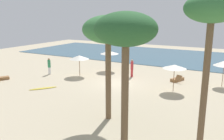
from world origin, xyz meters
TOP-DOWN VIEW (x-y plane):
  - ground_plane at (0.00, 0.00)m, footprint 60.00×60.00m
  - ocean_water at (0.00, 17.00)m, footprint 48.00×16.00m
  - umbrella_0 at (-4.75, 0.68)m, footprint 2.05×2.05m
  - umbrella_1 at (-3.16, 4.30)m, footprint 2.09×2.09m
  - umbrella_2 at (8.77, 3.84)m, footprint 1.81×1.81m
  - umbrella_3 at (5.25, 0.34)m, footprint 1.97×1.97m
  - lounger_1 at (4.82, 3.61)m, footprint 1.14×1.74m
  - lounger_2 at (-10.63, -4.46)m, footprint 1.28×1.71m
  - person_0 at (-8.03, -0.34)m, footprint 0.43×0.43m
  - person_1 at (0.26, 2.95)m, footprint 0.38×0.38m
  - palm_0 at (3.11, -7.01)m, footprint 2.97×2.97m
  - palm_2 at (8.68, -8.18)m, footprint 2.29×2.29m
  - palm_3 at (5.56, -9.81)m, footprint 2.71×2.71m
  - surfboard at (-4.88, -4.51)m, footprint 1.78×2.12m

SIDE VIEW (x-z plane):
  - ground_plane at x=0.00m, z-range 0.00..0.00m
  - ocean_water at x=0.00m, z-range 0.00..0.06m
  - surfboard at x=-4.88m, z-range 0.00..0.07m
  - lounger_1 at x=4.82m, z-range -0.20..0.54m
  - lounger_2 at x=-10.63m, z-range -0.20..0.55m
  - person_0 at x=-8.03m, z-range 0.02..1.80m
  - person_1 at x=0.26m, z-range 0.03..1.88m
  - umbrella_0 at x=-4.75m, z-range 0.89..3.08m
  - umbrella_3 at x=5.25m, z-range 0.97..3.24m
  - umbrella_2 at x=8.77m, z-range 0.94..3.28m
  - umbrella_1 at x=-3.16m, z-range 0.97..3.27m
  - palm_0 at x=3.11m, z-range 2.22..8.52m
  - palm_3 at x=5.56m, z-range 2.33..8.78m
  - palm_2 at x=8.68m, z-range 2.71..9.92m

